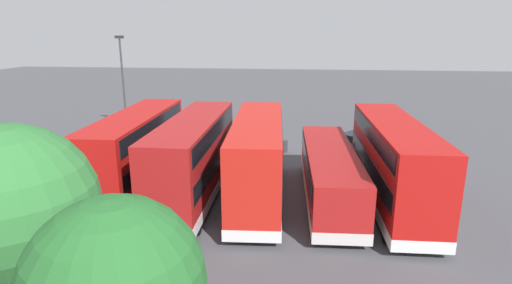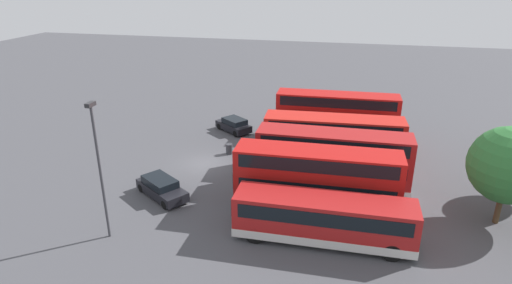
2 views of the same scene
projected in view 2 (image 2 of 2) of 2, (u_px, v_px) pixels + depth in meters
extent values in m
plane|color=#47474C|center=(205.00, 164.00, 37.35)|extent=(140.00, 140.00, 0.00)
cube|color=#B71411|center=(337.00, 115.00, 42.19)|extent=(2.87, 11.75, 4.20)
cube|color=silver|center=(335.00, 132.00, 42.87)|extent=(2.91, 11.79, 0.55)
cube|color=black|center=(336.00, 117.00, 42.26)|extent=(2.90, 10.95, 0.90)
cube|color=black|center=(338.00, 100.00, 41.63)|extent=(2.90, 10.95, 0.90)
cube|color=black|center=(277.00, 113.00, 43.37)|extent=(2.25, 0.12, 1.10)
cylinder|color=black|center=(289.00, 133.00, 42.71)|extent=(0.33, 1.11, 1.10)
cylinder|color=black|center=(292.00, 126.00, 44.75)|extent=(0.33, 1.11, 1.10)
cylinder|color=black|center=(382.00, 140.00, 41.04)|extent=(0.33, 1.11, 1.10)
cylinder|color=black|center=(381.00, 132.00, 43.08)|extent=(0.33, 1.11, 1.10)
cube|color=#A51919|center=(333.00, 134.00, 39.50)|extent=(3.04, 11.31, 2.60)
cube|color=silver|center=(332.00, 144.00, 39.88)|extent=(3.08, 11.36, 0.55)
cube|color=black|center=(334.00, 128.00, 39.28)|extent=(3.07, 10.52, 0.90)
cube|color=black|center=(273.00, 124.00, 40.25)|extent=(2.25, 0.16, 1.10)
cylinder|color=black|center=(286.00, 146.00, 39.61)|extent=(0.35, 1.11, 1.10)
cylinder|color=black|center=(289.00, 138.00, 41.66)|extent=(0.35, 1.11, 1.10)
cylinder|color=black|center=(380.00, 153.00, 38.16)|extent=(0.35, 1.11, 1.10)
cylinder|color=black|center=(378.00, 144.00, 40.21)|extent=(0.35, 1.11, 1.10)
cube|color=red|center=(333.00, 142.00, 35.60)|extent=(3.22, 11.37, 4.20)
cube|color=silver|center=(331.00, 162.00, 36.27)|extent=(3.26, 11.42, 0.55)
cube|color=black|center=(333.00, 144.00, 35.67)|extent=(3.23, 10.58, 0.90)
cube|color=black|center=(334.00, 124.00, 35.04)|extent=(3.23, 10.58, 0.90)
cube|color=black|center=(265.00, 140.00, 36.56)|extent=(2.25, 0.20, 1.10)
cylinder|color=black|center=(280.00, 164.00, 35.94)|extent=(0.37, 1.12, 1.10)
cylinder|color=black|center=(283.00, 154.00, 38.00)|extent=(0.37, 1.12, 1.10)
cylinder|color=black|center=(384.00, 172.00, 34.61)|extent=(0.37, 1.12, 1.10)
cylinder|color=black|center=(382.00, 161.00, 36.66)|extent=(0.37, 1.12, 1.10)
cube|color=#A51919|center=(333.00, 159.00, 32.35)|extent=(2.70, 11.38, 4.20)
cube|color=silver|center=(331.00, 181.00, 33.03)|extent=(2.74, 11.42, 0.55)
cube|color=black|center=(332.00, 161.00, 32.42)|extent=(2.75, 10.58, 0.90)
cube|color=black|center=(334.00, 140.00, 31.79)|extent=(2.75, 10.58, 0.90)
cube|color=black|center=(258.00, 155.00, 33.57)|extent=(2.25, 0.09, 1.10)
cylinder|color=black|center=(273.00, 182.00, 32.90)|extent=(0.31, 1.10, 1.10)
cylinder|color=black|center=(278.00, 170.00, 34.93)|extent=(0.31, 1.10, 1.10)
cylinder|color=black|center=(390.00, 194.00, 31.18)|extent=(0.31, 1.10, 1.10)
cylinder|color=black|center=(388.00, 180.00, 33.22)|extent=(0.31, 1.10, 1.10)
cube|color=#B71411|center=(317.00, 179.00, 29.21)|extent=(2.87, 11.14, 4.20)
cube|color=silver|center=(315.00, 203.00, 29.88)|extent=(2.91, 11.18, 0.55)
cube|color=black|center=(317.00, 182.00, 29.28)|extent=(2.90, 10.34, 0.90)
cube|color=black|center=(318.00, 159.00, 28.65)|extent=(2.90, 10.34, 0.90)
cube|color=black|center=(237.00, 175.00, 30.32)|extent=(2.25, 0.12, 1.10)
cylinder|color=black|center=(254.00, 206.00, 29.66)|extent=(0.33, 1.11, 1.10)
cylinder|color=black|center=(260.00, 190.00, 31.71)|extent=(0.33, 1.11, 1.10)
cylinder|color=black|center=(378.00, 219.00, 28.12)|extent=(0.33, 1.11, 1.10)
cylinder|color=black|center=(376.00, 202.00, 30.16)|extent=(0.33, 1.11, 1.10)
cube|color=#A51919|center=(324.00, 218.00, 26.17)|extent=(2.67, 10.93, 2.60)
cube|color=silver|center=(323.00, 232.00, 26.55)|extent=(2.71, 10.97, 0.55)
cube|color=black|center=(324.00, 209.00, 25.95)|extent=(2.72, 10.13, 0.90)
cube|color=black|center=(236.00, 199.00, 27.06)|extent=(2.25, 0.08, 1.10)
cylinder|color=black|center=(255.00, 235.00, 26.38)|extent=(0.31, 1.10, 1.10)
cylinder|color=black|center=(262.00, 216.00, 28.42)|extent=(0.31, 1.10, 1.10)
cylinder|color=black|center=(392.00, 253.00, 24.74)|extent=(0.31, 1.10, 1.10)
cylinder|color=black|center=(389.00, 231.00, 26.78)|extent=(0.31, 1.10, 1.10)
cube|color=black|center=(162.00, 190.00, 31.81)|extent=(4.08, 4.79, 0.70)
cube|color=black|center=(160.00, 182.00, 31.72)|extent=(2.91, 3.19, 0.55)
cylinder|color=black|center=(184.00, 197.00, 31.23)|extent=(0.54, 0.65, 0.64)
cylinder|color=black|center=(165.00, 205.00, 30.23)|extent=(0.54, 0.65, 0.64)
cylinder|color=black|center=(160.00, 181.00, 33.55)|extent=(0.54, 0.65, 0.64)
cylinder|color=black|center=(141.00, 188.00, 32.55)|extent=(0.54, 0.65, 0.64)
cube|color=black|center=(234.00, 126.00, 44.71)|extent=(3.82, 4.26, 0.70)
cube|color=black|center=(235.00, 121.00, 44.33)|extent=(2.74, 2.89, 0.55)
cylinder|color=black|center=(220.00, 126.00, 45.30)|extent=(0.56, 0.64, 0.64)
cylinder|color=black|center=(232.00, 123.00, 46.25)|extent=(0.56, 0.64, 0.64)
cylinder|color=black|center=(236.00, 134.00, 43.32)|extent=(0.56, 0.64, 0.64)
cylinder|color=black|center=(248.00, 130.00, 44.27)|extent=(0.56, 0.64, 0.64)
cylinder|color=#38383D|center=(101.00, 176.00, 25.65)|extent=(0.16, 0.16, 8.52)
cube|color=#262628|center=(90.00, 104.00, 24.01)|extent=(0.70, 0.30, 0.24)
cylinder|color=#333338|center=(229.00, 149.00, 39.23)|extent=(0.60, 0.60, 0.95)
cylinder|color=#4C3823|center=(499.00, 206.00, 28.26)|extent=(0.36, 0.36, 2.47)
sphere|color=#2D7033|center=(509.00, 165.00, 27.15)|extent=(4.97, 4.97, 4.97)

